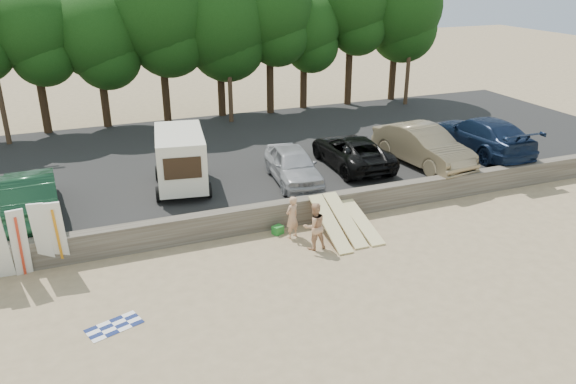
% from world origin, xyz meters
% --- Properties ---
extents(ground, '(120.00, 120.00, 0.00)m').
position_xyz_m(ground, '(0.00, 0.00, 0.00)').
color(ground, tan).
rests_on(ground, ground).
extents(seawall, '(44.00, 0.50, 1.00)m').
position_xyz_m(seawall, '(0.00, 3.00, 0.50)').
color(seawall, '#6B6356').
rests_on(seawall, ground).
extents(parking_lot, '(44.00, 14.50, 0.70)m').
position_xyz_m(parking_lot, '(0.00, 10.50, 0.35)').
color(parking_lot, '#282828').
rests_on(parking_lot, ground).
extents(treeline, '(32.82, 6.11, 9.20)m').
position_xyz_m(treeline, '(1.23, 17.49, 6.54)').
color(treeline, '#382616').
rests_on(treeline, parking_lot).
extents(utility_poles, '(25.80, 0.26, 9.00)m').
position_xyz_m(utility_poles, '(2.00, 16.00, 5.43)').
color(utility_poles, '#473321').
rests_on(utility_poles, parking_lot).
extents(box_trailer, '(2.61, 4.02, 2.41)m').
position_xyz_m(box_trailer, '(-2.86, 6.51, 2.05)').
color(box_trailer, beige).
rests_on(box_trailer, parking_lot).
extents(car_1, '(2.06, 5.26, 1.71)m').
position_xyz_m(car_1, '(-8.58, 5.84, 1.55)').
color(car_1, '#13341F').
rests_on(car_1, parking_lot).
extents(car_2, '(2.21, 4.55, 1.50)m').
position_xyz_m(car_2, '(1.73, 5.56, 1.45)').
color(car_2, '#A8A8AE').
rests_on(car_2, parking_lot).
extents(car_3, '(2.53, 5.23, 1.44)m').
position_xyz_m(car_3, '(4.98, 6.41, 1.42)').
color(car_3, black).
rests_on(car_3, parking_lot).
extents(car_4, '(2.56, 5.60, 1.78)m').
position_xyz_m(car_4, '(8.18, 5.47, 1.59)').
color(car_4, '#837253').
rests_on(car_4, parking_lot).
extents(car_5, '(2.55, 6.12, 1.77)m').
position_xyz_m(car_5, '(11.87, 5.91, 1.58)').
color(car_5, '#0E1A34').
rests_on(car_5, parking_lot).
extents(surfboard_upright_2, '(0.61, 0.78, 2.53)m').
position_xyz_m(surfboard_upright_2, '(-8.85, 2.39, 1.27)').
color(surfboard_upright_2, silver).
rests_on(surfboard_upright_2, ground).
extents(surfboard_upright_3, '(0.56, 0.68, 2.55)m').
position_xyz_m(surfboard_upright_3, '(-8.19, 2.60, 1.27)').
color(surfboard_upright_3, silver).
rests_on(surfboard_upright_3, ground).
extents(surfboard_upright_4, '(0.55, 0.73, 2.54)m').
position_xyz_m(surfboard_upright_4, '(-7.73, 2.57, 1.27)').
color(surfboard_upright_4, silver).
rests_on(surfboard_upright_4, ground).
extents(surfboard_low_0, '(0.56, 2.81, 1.18)m').
position_xyz_m(surfboard_low_0, '(1.52, 1.37, 0.59)').
color(surfboard_low_0, beige).
rests_on(surfboard_low_0, ground).
extents(surfboard_low_1, '(0.56, 2.84, 1.09)m').
position_xyz_m(surfboard_low_1, '(2.22, 1.56, 0.55)').
color(surfboard_low_1, beige).
rests_on(surfboard_low_1, ground).
extents(surfboard_low_2, '(0.56, 2.92, 0.84)m').
position_xyz_m(surfboard_low_2, '(2.88, 1.56, 0.42)').
color(surfboard_low_2, beige).
rests_on(surfboard_low_2, ground).
extents(beachgoer_a, '(0.70, 0.60, 1.63)m').
position_xyz_m(beachgoer_a, '(0.24, 1.93, 0.81)').
color(beachgoer_a, tan).
rests_on(beachgoer_a, ground).
extents(beachgoer_b, '(0.87, 0.69, 1.74)m').
position_xyz_m(beachgoer_b, '(0.64, 0.84, 0.87)').
color(beachgoer_b, tan).
rests_on(beachgoer_b, ground).
extents(cooler, '(0.46, 0.42, 0.32)m').
position_xyz_m(cooler, '(-0.16, 2.38, 0.16)').
color(cooler, '#24862E').
rests_on(cooler, ground).
extents(gear_bag, '(0.31, 0.26, 0.22)m').
position_xyz_m(gear_bag, '(2.59, 1.99, 0.11)').
color(gear_bag, orange).
rests_on(gear_bag, ground).
extents(beach_towel, '(1.90, 1.90, 0.00)m').
position_xyz_m(beach_towel, '(-6.46, -1.37, 0.01)').
color(beach_towel, white).
rests_on(beach_towel, ground).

